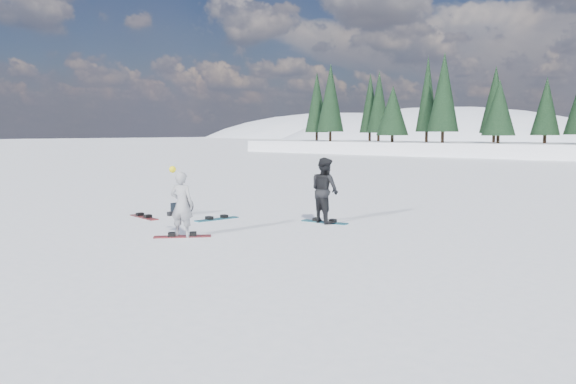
# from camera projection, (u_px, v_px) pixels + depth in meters

# --- Properties ---
(ground) EXTENTS (420.00, 420.00, 0.00)m
(ground) POSITION_uv_depth(u_px,v_px,m) (244.00, 234.00, 15.36)
(ground) COLOR white
(ground) RESTS_ON ground
(snowboarder_woman) EXTENTS (0.75, 0.63, 1.89)m
(snowboarder_woman) POSITION_uv_depth(u_px,v_px,m) (182.00, 204.00, 14.79)
(snowboarder_woman) COLOR #ACADB2
(snowboarder_woman) RESTS_ON ground
(snowboarder_man) EXTENTS (1.16, 1.03, 2.01)m
(snowboarder_man) POSITION_uv_depth(u_px,v_px,m) (325.00, 190.00, 17.14)
(snowboarder_man) COLOR black
(snowboarder_man) RESTS_ON ground
(seated_rider) EXTENTS (0.57, 0.91, 0.75)m
(seated_rider) POSITION_uv_depth(u_px,v_px,m) (185.00, 206.00, 18.89)
(seated_rider) COLOR black
(seated_rider) RESTS_ON ground
(gear_bag) EXTENTS (0.50, 0.39, 0.30)m
(gear_bag) POSITION_uv_depth(u_px,v_px,m) (177.00, 208.00, 19.53)
(gear_bag) COLOR black
(gear_bag) RESTS_ON ground
(snowboard_woman) EXTENTS (1.23, 1.29, 0.03)m
(snowboard_woman) POSITION_uv_depth(u_px,v_px,m) (182.00, 236.00, 14.88)
(snowboard_woman) COLOR maroon
(snowboard_woman) RESTS_ON ground
(snowboard_man) EXTENTS (1.52, 0.49, 0.03)m
(snowboard_man) POSITION_uv_depth(u_px,v_px,m) (324.00, 222.00, 17.24)
(snowboard_man) COLOR #17697F
(snowboard_man) RESTS_ON ground
(snowboard_loose_b) EXTENTS (1.53, 0.54, 0.03)m
(snowboard_loose_b) POSITION_uv_depth(u_px,v_px,m) (144.00, 217.00, 18.24)
(snowboard_loose_b) COLOR maroon
(snowboard_loose_b) RESTS_ON ground
(snowboard_loose_a) EXTENTS (0.56, 1.53, 0.03)m
(snowboard_loose_a) POSITION_uv_depth(u_px,v_px,m) (217.00, 219.00, 17.83)
(snowboard_loose_a) COLOR #187389
(snowboard_loose_a) RESTS_ON ground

